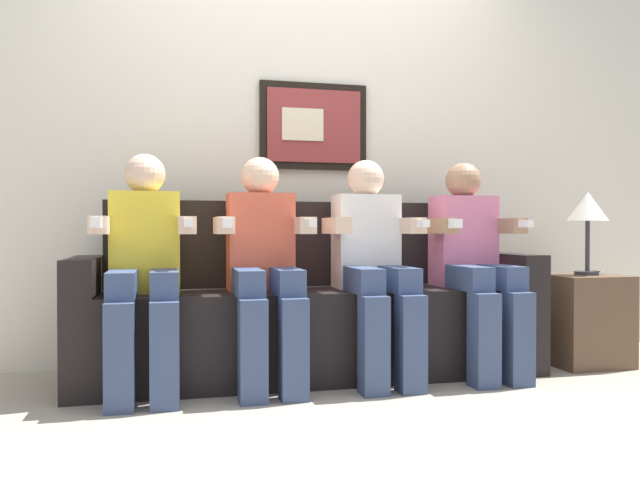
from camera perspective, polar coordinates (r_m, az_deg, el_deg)
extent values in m
plane|color=#9E9384|center=(2.98, 0.70, -13.61)|extent=(6.18, 6.18, 0.00)
cube|color=silver|center=(3.68, -2.30, 9.54)|extent=(4.75, 0.05, 2.60)
cube|color=black|center=(3.67, -0.59, 10.35)|extent=(0.63, 0.03, 0.50)
cube|color=maroon|center=(3.65, -0.54, 10.39)|extent=(0.55, 0.02, 0.42)
cube|color=beige|center=(3.63, -1.60, 10.52)|extent=(0.24, 0.02, 0.18)
cube|color=black|center=(3.21, -0.60, -8.46)|extent=(2.07, 0.58, 0.45)
cube|color=black|center=(3.39, -1.44, -0.33)|extent=(2.07, 0.14, 0.45)
cube|color=black|center=(3.14, -20.79, -7.16)|extent=(0.14, 0.58, 0.62)
cube|color=black|center=(3.61, 16.84, -6.10)|extent=(0.14, 0.58, 0.62)
cube|color=yellow|center=(3.08, -15.70, -0.21)|extent=(0.32, 0.20, 0.48)
sphere|color=beige|center=(3.09, -15.73, 5.84)|extent=(0.19, 0.19, 0.19)
cube|color=#38476B|center=(2.89, -17.61, -3.85)|extent=(0.12, 0.40, 0.12)
cube|color=#38476B|center=(2.89, -14.04, -3.85)|extent=(0.12, 0.40, 0.12)
cube|color=#38476B|center=(2.74, -17.88, -10.15)|extent=(0.12, 0.12, 0.45)
cube|color=#38476B|center=(2.73, -14.04, -10.17)|extent=(0.12, 0.12, 0.45)
cube|color=beige|center=(2.97, -19.45, 1.28)|extent=(0.08, 0.28, 0.08)
cube|color=beige|center=(2.96, -12.11, 1.31)|extent=(0.08, 0.28, 0.08)
cube|color=white|center=(2.80, -12.02, 1.54)|extent=(0.04, 0.13, 0.04)
cube|color=white|center=(2.81, -19.78, 1.51)|extent=(0.04, 0.10, 0.04)
cube|color=#D8593F|center=(3.11, -5.51, -0.17)|extent=(0.32, 0.20, 0.48)
sphere|color=beige|center=(3.12, -5.51, 5.82)|extent=(0.19, 0.19, 0.19)
cube|color=#38476B|center=(2.91, -6.70, -3.79)|extent=(0.12, 0.40, 0.12)
cube|color=#38476B|center=(2.94, -3.20, -3.74)|extent=(0.12, 0.40, 0.12)
cube|color=#38476B|center=(2.75, -6.17, -10.05)|extent=(0.12, 0.12, 0.45)
cube|color=#38476B|center=(2.78, -2.44, -9.94)|extent=(0.12, 0.12, 0.45)
cube|color=beige|center=(2.97, -8.81, 1.32)|extent=(0.08, 0.28, 0.08)
cube|color=beige|center=(3.03, -1.62, 1.32)|extent=(0.08, 0.28, 0.08)
cube|color=white|center=(2.87, -0.95, 1.55)|extent=(0.04, 0.13, 0.04)
cube|color=white|center=(2.81, -8.53, 1.55)|extent=(0.04, 0.10, 0.04)
cube|color=white|center=(3.23, 4.20, -0.13)|extent=(0.32, 0.20, 0.48)
sphere|color=beige|center=(3.25, 4.21, 5.63)|extent=(0.19, 0.19, 0.19)
cube|color=#38476B|center=(3.03, 3.74, -3.61)|extent=(0.12, 0.40, 0.12)
cube|color=#38476B|center=(3.08, 6.93, -3.53)|extent=(0.12, 0.40, 0.12)
cube|color=#38476B|center=(2.87, 4.94, -9.58)|extent=(0.12, 0.12, 0.45)
cube|color=#38476B|center=(2.94, 8.32, -9.36)|extent=(0.12, 0.12, 0.45)
cube|color=beige|center=(3.07, 1.51, 1.32)|extent=(0.08, 0.28, 0.08)
cube|color=beige|center=(3.19, 8.12, 1.29)|extent=(0.08, 0.28, 0.08)
cube|color=white|center=(3.04, 9.24, 1.50)|extent=(0.04, 0.13, 0.04)
cube|color=pink|center=(3.44, 12.96, -0.08)|extent=(0.32, 0.20, 0.48)
sphere|color=#9E7556|center=(3.45, 12.98, 5.32)|extent=(0.19, 0.19, 0.19)
cube|color=#38476B|center=(3.23, 13.11, -3.34)|extent=(0.12, 0.40, 0.12)
cube|color=#38476B|center=(3.32, 15.89, -3.24)|extent=(0.12, 0.40, 0.12)
cube|color=#38476B|center=(3.09, 14.78, -8.86)|extent=(0.12, 0.12, 0.45)
cube|color=#38476B|center=(3.18, 17.67, -8.60)|extent=(0.12, 0.12, 0.45)
cube|color=#9E7556|center=(3.25, 10.92, 1.28)|extent=(0.08, 0.28, 0.08)
cube|color=#9E7556|center=(3.43, 16.70, 1.23)|extent=(0.08, 0.28, 0.08)
cube|color=white|center=(3.29, 18.11, 1.42)|extent=(0.04, 0.13, 0.04)
cube|color=white|center=(3.11, 12.15, 1.48)|extent=(0.04, 0.10, 0.04)
cube|color=brown|center=(3.79, 22.89, -6.71)|extent=(0.40, 0.40, 0.50)
cylinder|color=#333338|center=(3.76, 23.27, -2.79)|extent=(0.14, 0.14, 0.02)
cylinder|color=#333338|center=(3.76, 23.29, -0.51)|extent=(0.02, 0.02, 0.28)
cone|color=silver|center=(3.76, 23.31, 2.84)|extent=(0.22, 0.22, 0.16)
cube|color=white|center=(3.79, 23.79, -2.78)|extent=(0.04, 0.13, 0.02)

